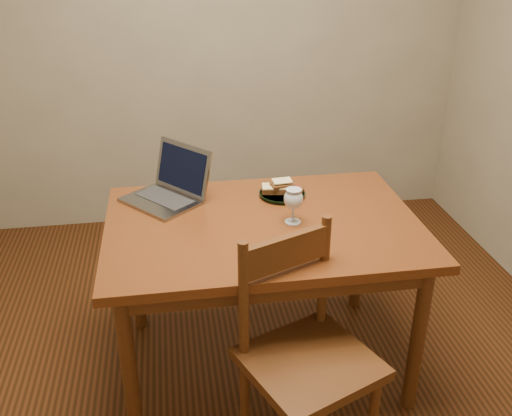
{
  "coord_description": "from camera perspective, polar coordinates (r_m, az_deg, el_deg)",
  "views": [
    {
      "loc": [
        -0.33,
        -2.03,
        1.84
      ],
      "look_at": [
        0.0,
        0.05,
        0.8
      ],
      "focal_mm": 40.0,
      "sensor_mm": 36.0,
      "label": 1
    }
  ],
  "objects": [
    {
      "name": "floor",
      "position": [
        2.77,
        0.09,
        -15.68
      ],
      "size": [
        3.2,
        3.2,
        0.02
      ],
      "primitive_type": "cube",
      "color": "black",
      "rests_on": "ground"
    },
    {
      "name": "back_wall",
      "position": [
        3.69,
        -4.07,
        17.84
      ],
      "size": [
        3.2,
        0.02,
        2.6
      ],
      "primitive_type": "cube",
      "color": "gray",
      "rests_on": "floor"
    },
    {
      "name": "table",
      "position": [
        2.41,
        0.71,
        -3.2
      ],
      "size": [
        1.3,
        0.9,
        0.74
      ],
      "color": "#451E0B",
      "rests_on": "floor"
    },
    {
      "name": "chair",
      "position": [
        2.09,
        5.05,
        -13.65
      ],
      "size": [
        0.56,
        0.55,
        0.46
      ],
      "rotation": [
        0.0,
        0.0,
        0.4
      ],
      "color": "#44220E",
      "rests_on": "floor"
    },
    {
      "name": "plate",
      "position": [
        2.59,
        2.63,
        1.4
      ],
      "size": [
        0.21,
        0.21,
        0.02
      ],
      "primitive_type": "cylinder",
      "color": "black",
      "rests_on": "table"
    },
    {
      "name": "sandwich_cheese",
      "position": [
        2.59,
        1.83,
        1.98
      ],
      "size": [
        0.12,
        0.09,
        0.04
      ],
      "primitive_type": null,
      "rotation": [
        0.0,
        0.0,
        -0.16
      ],
      "color": "#381E0C",
      "rests_on": "plate"
    },
    {
      "name": "sandwich_tomato",
      "position": [
        2.58,
        3.55,
        1.87
      ],
      "size": [
        0.12,
        0.09,
        0.03
      ],
      "primitive_type": null,
      "rotation": [
        0.0,
        0.0,
        -0.36
      ],
      "color": "#381E0C",
      "rests_on": "plate"
    },
    {
      "name": "sandwich_top",
      "position": [
        2.58,
        2.63,
        2.42
      ],
      "size": [
        0.11,
        0.08,
        0.03
      ],
      "primitive_type": null,
      "rotation": [
        0.0,
        0.0,
        0.17
      ],
      "color": "#381E0C",
      "rests_on": "plate"
    },
    {
      "name": "milk_glass",
      "position": [
        2.33,
        3.74,
        0.21
      ],
      "size": [
        0.08,
        0.08,
        0.15
      ],
      "primitive_type": null,
      "color": "white",
      "rests_on": "table"
    },
    {
      "name": "laptop",
      "position": [
        2.58,
        -8.51,
        2.25
      ],
      "size": [
        0.43,
        0.43,
        0.23
      ],
      "rotation": [
        0.0,
        0.0,
        -0.86
      ],
      "color": "slate",
      "rests_on": "table"
    }
  ]
}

